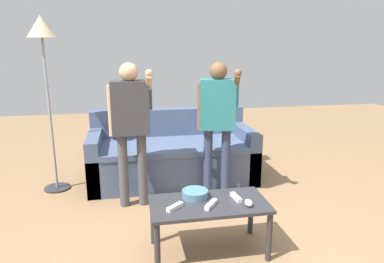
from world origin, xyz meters
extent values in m
plane|color=#93704C|center=(0.00, 0.00, 0.00)|extent=(12.00, 12.00, 0.00)
cube|color=#475675|center=(-0.13, 1.58, 0.20)|extent=(1.91, 0.88, 0.41)
cube|color=#4D5D7E|center=(-0.13, 1.51, 0.44)|extent=(1.63, 0.76, 0.06)
cube|color=#475675|center=(-0.13, 1.93, 0.61)|extent=(1.91, 0.18, 0.39)
cube|color=#475675|center=(-1.02, 1.58, 0.31)|extent=(0.14, 0.88, 0.61)
cube|color=#475675|center=(0.75, 1.58, 0.31)|extent=(0.14, 0.88, 0.61)
cube|color=#2D2D33|center=(-0.05, 0.02, 0.40)|extent=(0.90, 0.46, 0.03)
cylinder|color=#2D2D33|center=(-0.47, -0.17, 0.20)|extent=(0.04, 0.04, 0.39)
cylinder|color=#2D2D33|center=(0.36, -0.17, 0.20)|extent=(0.04, 0.04, 0.39)
cylinder|color=#2D2D33|center=(-0.47, 0.22, 0.20)|extent=(0.04, 0.04, 0.39)
cylinder|color=#2D2D33|center=(0.36, 0.22, 0.20)|extent=(0.04, 0.04, 0.39)
cylinder|color=teal|center=(-0.14, 0.13, 0.45)|extent=(0.20, 0.20, 0.06)
ellipsoid|color=white|center=(0.22, -0.08, 0.44)|extent=(0.06, 0.09, 0.05)
cylinder|color=#4C4C51|center=(0.22, -0.07, 0.47)|extent=(0.02, 0.02, 0.01)
cylinder|color=#2D2D33|center=(-1.45, 1.53, 0.01)|extent=(0.28, 0.28, 0.02)
cylinder|color=gray|center=(-1.45, 1.53, 0.83)|extent=(0.03, 0.03, 1.63)
cone|color=#C1AD89|center=(-1.45, 1.53, 1.76)|extent=(0.30, 0.30, 0.22)
cylinder|color=#2D3856|center=(0.17, 1.04, 0.37)|extent=(0.09, 0.09, 0.74)
cylinder|color=#2D3856|center=(0.36, 1.00, 0.37)|extent=(0.09, 0.09, 0.74)
cube|color=#28757A|center=(0.27, 1.02, 1.00)|extent=(0.38, 0.26, 0.51)
sphere|color=brown|center=(0.27, 1.02, 1.33)|extent=(0.18, 0.18, 0.18)
cylinder|color=brown|center=(0.09, 1.05, 0.97)|extent=(0.06, 0.06, 0.48)
cylinder|color=#28757A|center=(0.44, 0.98, 1.09)|extent=(0.06, 0.06, 0.24)
cylinder|color=brown|center=(0.42, 0.90, 1.23)|extent=(0.10, 0.23, 0.20)
sphere|color=brown|center=(0.40, 0.83, 1.32)|extent=(0.07, 0.07, 0.07)
cylinder|color=#47474C|center=(-0.70, 0.96, 0.37)|extent=(0.09, 0.09, 0.74)
cylinder|color=#47474C|center=(-0.51, 0.96, 0.37)|extent=(0.09, 0.09, 0.74)
cube|color=#38383D|center=(-0.61, 0.96, 1.00)|extent=(0.35, 0.19, 0.51)
sphere|color=tan|center=(-0.61, 0.96, 1.34)|extent=(0.18, 0.18, 0.18)
cylinder|color=tan|center=(-0.78, 0.96, 0.98)|extent=(0.07, 0.07, 0.48)
cylinder|color=#38383D|center=(-0.43, 0.96, 1.10)|extent=(0.07, 0.07, 0.24)
cylinder|color=tan|center=(-0.43, 0.88, 1.24)|extent=(0.06, 0.22, 0.20)
sphere|color=tan|center=(-0.43, 0.81, 1.33)|extent=(0.07, 0.07, 0.07)
cube|color=white|center=(0.17, 0.04, 0.43)|extent=(0.06, 0.15, 0.03)
cylinder|color=silver|center=(0.16, 0.07, 0.45)|extent=(0.01, 0.01, 0.00)
cube|color=silver|center=(0.17, 0.00, 0.45)|extent=(0.02, 0.02, 0.00)
cube|color=white|center=(-0.05, -0.04, 0.43)|extent=(0.13, 0.15, 0.03)
cylinder|color=silver|center=(-0.04, -0.02, 0.45)|extent=(0.01, 0.01, 0.00)
cube|color=silver|center=(-0.08, -0.08, 0.45)|extent=(0.02, 0.02, 0.00)
cube|color=white|center=(-0.32, -0.03, 0.43)|extent=(0.14, 0.13, 0.03)
cylinder|color=silver|center=(-0.30, -0.01, 0.45)|extent=(0.01, 0.01, 0.00)
cube|color=silver|center=(-0.36, -0.06, 0.45)|extent=(0.02, 0.02, 0.00)
camera|label=1|loc=(-0.63, -2.34, 1.59)|focal=32.47mm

